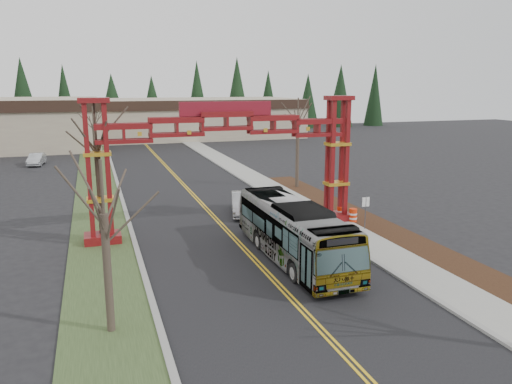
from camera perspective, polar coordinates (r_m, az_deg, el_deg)
name	(u,v)px	position (r m, az deg, el deg)	size (l,w,h in m)	color
ground	(367,379)	(18.25, 12.53, -20.10)	(200.00, 200.00, 0.00)	black
road	(205,207)	(40.16, -5.86, -1.75)	(12.00, 110.00, 0.02)	black
lane_line_left	(203,207)	(40.14, -6.03, -1.74)	(0.12, 100.00, 0.01)	gold
lane_line_right	(206,207)	(40.18, -5.70, -1.72)	(0.12, 100.00, 0.01)	gold
curb_right	(277,201)	(41.84, 2.39, -1.04)	(0.30, 110.00, 0.15)	gray
sidewalk_right	(293,200)	(42.36, 4.22, -0.89)	(2.60, 110.00, 0.14)	gray
landscape_strip	(432,252)	(31.08, 19.44, -6.51)	(2.60, 50.00, 0.12)	black
grass_median	(101,215)	(39.30, -17.33, -2.52)	(4.00, 110.00, 0.08)	#304321
curb_left	(126,213)	(39.35, -14.65, -2.29)	(0.30, 110.00, 0.15)	gray
gateway_arch	(226,142)	(32.39, -3.40, 5.67)	(18.20, 1.60, 8.90)	#5E0C0F
retail_building_east	(193,118)	(95.03, -7.20, 8.43)	(38.00, 20.30, 7.00)	tan
conifer_treeline	(133,100)	(105.49, -13.83, 10.16)	(116.10, 5.60, 13.00)	black
transit_bus	(293,231)	(27.92, 4.29, -4.51)	(2.77, 11.83, 3.29)	#B8BBC1
silver_sedan	(244,204)	(37.71, -1.43, -1.33)	(1.75, 5.03, 1.66)	#A5A8AD
parked_car_far_a	(36,159)	(66.34, -23.80, 3.45)	(1.54, 4.41, 1.45)	silver
bare_tree_median_near	(104,215)	(19.75, -17.00, -2.52)	(3.17, 3.17, 6.95)	#382D26
bare_tree_median_mid	(96,142)	(31.64, -17.78, 5.49)	(3.43, 3.43, 8.58)	#382D26
bare_tree_median_far	(94,126)	(55.81, -18.08, 7.14)	(3.14, 3.14, 7.40)	#382D26
bare_tree_right_far	(298,122)	(46.78, 4.81, 7.98)	(3.29, 3.29, 8.46)	#382D26
street_sign	(366,207)	(34.12, 12.42, -1.66)	(0.52, 0.06, 2.29)	#3F3F44
barrel_south	(353,216)	(36.02, 11.02, -2.70)	(0.57, 0.57, 1.06)	red
barrel_mid	(340,213)	(36.78, 9.62, -2.40)	(0.53, 0.53, 0.98)	red
barrel_north	(329,203)	(40.10, 8.30, -1.20)	(0.48, 0.48, 0.89)	red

